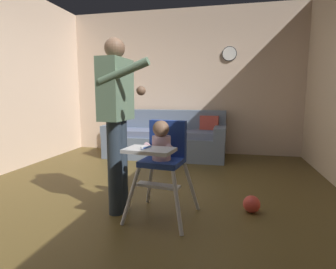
% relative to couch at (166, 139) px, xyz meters
% --- Properties ---
extents(ground, '(6.13, 7.37, 0.10)m').
position_rel_couch_xyz_m(ground, '(0.21, -2.40, -0.38)').
color(ground, brown).
extents(wall_far, '(5.33, 0.06, 2.79)m').
position_rel_couch_xyz_m(wall_far, '(0.21, 0.52, 1.07)').
color(wall_far, beige).
rests_on(wall_far, ground).
extents(couch, '(2.20, 0.86, 0.86)m').
position_rel_couch_xyz_m(couch, '(0.00, 0.00, 0.00)').
color(couch, slate).
rests_on(couch, ground).
extents(high_chair, '(0.68, 0.78, 0.93)m').
position_rel_couch_xyz_m(high_chair, '(0.54, -2.53, 0.31)').
color(high_chair, silver).
rests_on(high_chair, ground).
extents(adult_standing, '(0.51, 0.52, 1.67)m').
position_rel_couch_xyz_m(adult_standing, '(0.09, -2.50, 0.62)').
color(adult_standing, '#25303B').
rests_on(adult_standing, ground).
extents(toy_ball, '(0.17, 0.17, 0.17)m').
position_rel_couch_xyz_m(toy_ball, '(1.38, -2.25, -0.25)').
color(toy_ball, '#D13D33').
rests_on(toy_ball, ground).
extents(wall_clock, '(0.27, 0.04, 0.27)m').
position_rel_couch_xyz_m(wall_clock, '(1.10, 0.48, 1.58)').
color(wall_clock, white).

